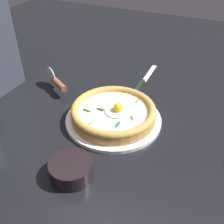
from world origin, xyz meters
name	(u,v)px	position (x,y,z in m)	size (l,w,h in m)	color
ground_plane	(108,131)	(0.00, 0.00, -0.01)	(2.40, 2.40, 0.03)	black
pizza_plate	(112,119)	(0.04, 0.00, 0.01)	(0.29, 0.29, 0.01)	white
pizza	(112,112)	(0.04, 0.00, 0.03)	(0.26, 0.26, 0.06)	#C68948
side_bowl	(70,168)	(-0.20, 0.00, 0.02)	(0.11, 0.11, 0.04)	black
pizza_cutter	(57,82)	(0.11, 0.26, 0.04)	(0.08, 0.13, 0.07)	silver
table_knife	(142,81)	(0.30, 0.00, 0.00)	(0.23, 0.02, 0.01)	silver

